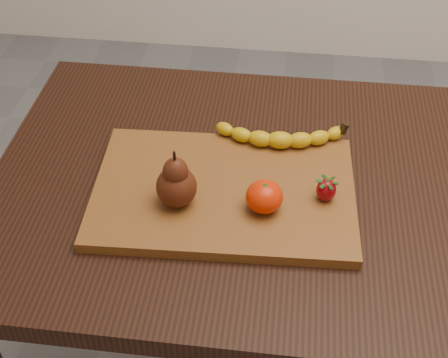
# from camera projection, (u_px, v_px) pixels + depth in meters

# --- Properties ---
(table) EXTENTS (1.00, 0.70, 0.76)m
(table) POSITION_uv_depth(u_px,v_px,m) (264.00, 220.00, 1.18)
(table) COLOR black
(table) RESTS_ON ground
(cutting_board) EXTENTS (0.46, 0.32, 0.02)m
(cutting_board) POSITION_uv_depth(u_px,v_px,m) (224.00, 192.00, 1.08)
(cutting_board) COLOR brown
(cutting_board) RESTS_ON table
(banana) EXTENTS (0.21, 0.07, 0.03)m
(banana) POSITION_uv_depth(u_px,v_px,m) (280.00, 140.00, 1.15)
(banana) COLOR #D8AF0A
(banana) RESTS_ON cutting_board
(pear) EXTENTS (0.08, 0.08, 0.11)m
(pear) POSITION_uv_depth(u_px,v_px,m) (176.00, 178.00, 1.01)
(pear) COLOR #4A1D0C
(pear) RESTS_ON cutting_board
(mandarin) EXTENTS (0.07, 0.07, 0.05)m
(mandarin) POSITION_uv_depth(u_px,v_px,m) (264.00, 197.00, 1.02)
(mandarin) COLOR red
(mandarin) RESTS_ON cutting_board
(strawberry) EXTENTS (0.04, 0.04, 0.04)m
(strawberry) POSITION_uv_depth(u_px,v_px,m) (326.00, 189.00, 1.04)
(strawberry) COLOR #8F030B
(strawberry) RESTS_ON cutting_board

